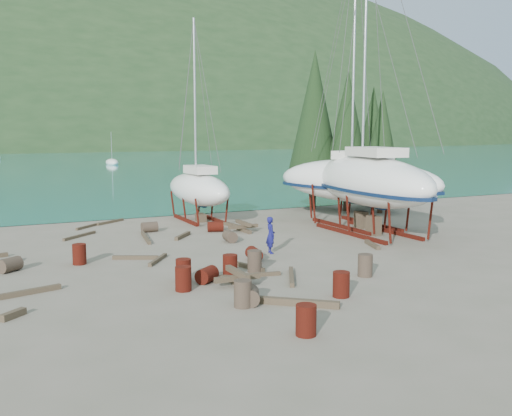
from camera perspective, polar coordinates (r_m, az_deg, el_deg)
name	(u,v)px	position (r m, az deg, el deg)	size (l,w,h in m)	color
ground	(267,261)	(25.11, 1.07, -5.33)	(600.00, 600.00, 0.00)	#686352
bay_water	(1,143)	(337.05, -24.14, 5.92)	(700.00, 700.00, 0.00)	#1B728A
far_hill	(1,143)	(342.04, -24.17, 5.93)	(800.00, 360.00, 110.00)	#1F371B
far_house_right	(103,140)	(215.79, -15.01, 6.56)	(6.60, 5.60, 5.60)	beige
cypress_near_right	(347,130)	(41.24, 9.11, 7.72)	(3.60, 3.60, 10.00)	black
cypress_mid_right	(382,143)	(40.54, 12.46, 6.41)	(3.06, 3.06, 8.50)	black
cypress_back_left	(314,118)	(42.11, 5.86, 8.95)	(4.14, 4.14, 11.50)	black
cypress_far_right	(373,138)	(43.82, 11.58, 6.88)	(3.24, 3.24, 9.00)	black
moored_boat_mid	(112,163)	(104.11, -14.21, 4.43)	(2.00, 5.00, 6.05)	white
large_sailboat_near	(368,180)	(32.12, 11.18, 2.74)	(5.01, 12.13, 18.54)	white
large_sailboat_far	(357,180)	(34.42, 10.04, 2.76)	(7.23, 11.17, 17.11)	white
small_sailboat_shore	(198,188)	(36.40, -5.80, 1.96)	(2.78, 8.00, 12.64)	white
worker	(271,235)	(26.57, 1.47, -2.72)	(0.63, 0.41, 1.73)	#141458
drum_1	(251,296)	(18.89, -0.53, -8.76)	(0.58, 0.58, 0.88)	#2D2823
drum_3	(306,320)	(16.13, 5.03, -11.11)	(0.58, 0.58, 0.88)	maroon
drum_4	(215,227)	(32.48, -4.08, -1.88)	(0.58, 0.58, 0.88)	maroon
drum_5	(255,261)	(23.10, -0.14, -5.35)	(0.58, 0.58, 0.88)	#2D2823
drum_6	(254,254)	(25.17, -0.21, -4.62)	(0.58, 0.58, 0.88)	maroon
drum_7	(341,284)	(19.88, 8.51, -7.56)	(0.58, 0.58, 0.88)	maroon
drum_8	(79,254)	(25.57, -17.25, -4.43)	(0.58, 0.58, 0.88)	maroon
drum_9	(150,227)	(32.87, -10.60, -1.88)	(0.58, 0.58, 0.88)	#2D2823
drum_10	(183,270)	(21.77, -7.27, -6.21)	(0.58, 0.58, 0.88)	maroon
drum_11	(230,236)	(29.42, -2.62, -2.85)	(0.58, 0.58, 0.88)	#2D2823
drum_12	(207,275)	(21.63, -4.93, -6.68)	(0.58, 0.58, 0.88)	maroon
drum_13	(183,279)	(20.57, -7.28, -7.03)	(0.58, 0.58, 0.88)	maroon
drum_14	(230,266)	(22.35, -2.60, -5.80)	(0.58, 0.58, 0.88)	maroon
drum_15	(10,265)	(25.21, -23.39, -5.23)	(0.58, 0.58, 0.88)	#2D2823
drum_16	(243,294)	(18.57, -1.33, -8.56)	(0.58, 0.58, 0.88)	#2D2823
drum_17	(365,265)	(22.81, 10.86, -5.65)	(0.58, 0.58, 0.88)	#2D2823
timber_0	(89,226)	(35.33, -16.40, -1.76)	(0.14, 2.32, 0.14)	brown
timber_1	(372,245)	(28.83, 11.54, -3.61)	(0.19, 1.80, 0.19)	brown
timber_3	(250,275)	(22.37, -0.60, -6.74)	(0.15, 2.47, 0.15)	brown
timber_4	(135,258)	(25.97, -11.97, -4.87)	(0.17, 2.03, 0.17)	brown
timber_5	(291,276)	(22.19, 3.57, -6.85)	(0.16, 2.64, 0.16)	brown
timber_6	(234,225)	(34.09, -2.24, -1.75)	(0.19, 2.12, 0.19)	brown
timber_7	(249,267)	(23.71, -0.71, -5.89)	(0.17, 1.73, 0.17)	brown
timber_8	(183,236)	(30.90, -7.34, -2.77)	(0.19, 1.94, 0.19)	brown
timber_9	(111,222)	(36.68, -14.35, -1.35)	(0.15, 2.32, 0.15)	brown
timber_10	(146,238)	(30.72, -10.97, -2.93)	(0.16, 3.15, 0.16)	brown
timber_11	(158,260)	(25.40, -9.79, -5.11)	(0.15, 2.13, 0.15)	brown
timber_13	(13,315)	(19.09, -23.12, -9.77)	(0.22, 0.89, 0.22)	brown
timber_14	(24,293)	(21.49, -22.21, -7.86)	(0.18, 2.60, 0.18)	brown
timber_15	(80,236)	(32.20, -17.22, -2.67)	(0.15, 2.59, 0.15)	brown
timber_16	(294,302)	(18.84, 3.80, -9.38)	(0.23, 2.98, 0.23)	brown
timber_17	(13,264)	(26.36, -23.17, -5.14)	(0.16, 2.25, 0.16)	brown
timber_pile_fore	(237,278)	(21.08, -1.87, -7.00)	(1.80, 1.80, 0.60)	brown
timber_pile_aft	(243,227)	(32.41, -1.27, -1.86)	(1.80, 1.80, 0.60)	brown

